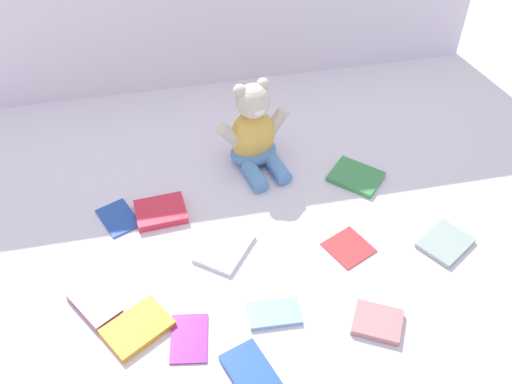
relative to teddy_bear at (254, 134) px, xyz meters
name	(u,v)px	position (x,y,z in m)	size (l,w,h in m)	color
ground_plane	(242,193)	(-0.05, -0.11, -0.09)	(3.20, 3.20, 0.00)	silver
teddy_bear	(254,134)	(0.00, 0.00, 0.00)	(0.20, 0.20, 0.24)	#E5B24C
book_case_0	(274,313)	(-0.06, -0.48, -0.09)	(0.07, 0.11, 0.01)	#82A7D9
book_case_1	(161,212)	(-0.26, -0.15, -0.08)	(0.09, 0.12, 0.02)	#D82A43
book_case_2	(224,248)	(-0.13, -0.29, -0.08)	(0.10, 0.13, 0.01)	white
book_case_3	(349,247)	(0.15, -0.34, -0.09)	(0.09, 0.09, 0.01)	#D0353A
book_case_4	(356,177)	(0.24, -0.12, -0.08)	(0.10, 0.12, 0.01)	#3C8A4E
book_case_5	(251,373)	(-0.13, -0.61, -0.08)	(0.08, 0.12, 0.02)	#2752AA
book_case_6	(377,322)	(0.15, -0.55, -0.08)	(0.08, 0.10, 0.02)	#B8757D
book_case_7	(445,243)	(0.38, -0.37, -0.08)	(0.09, 0.11, 0.01)	#8FA2A2
book_case_8	(94,304)	(-0.42, -0.38, -0.08)	(0.07, 0.12, 0.02)	#B4678F
book_case_9	(118,217)	(-0.36, -0.14, -0.09)	(0.07, 0.11, 0.01)	#244CAB
book_case_10	(137,328)	(-0.34, -0.46, -0.08)	(0.09, 0.13, 0.01)	orange
book_case_11	(189,338)	(-0.24, -0.50, -0.09)	(0.07, 0.11, 0.01)	purple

